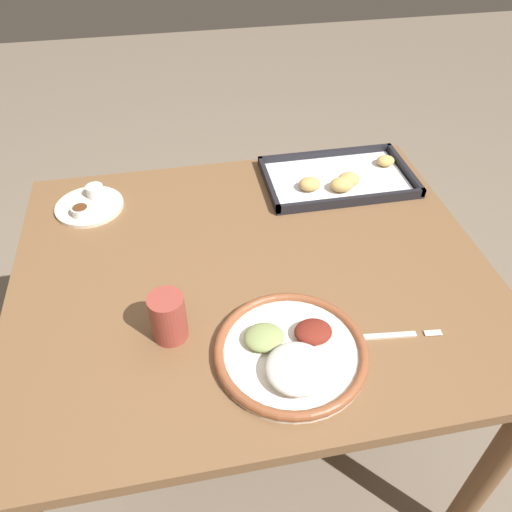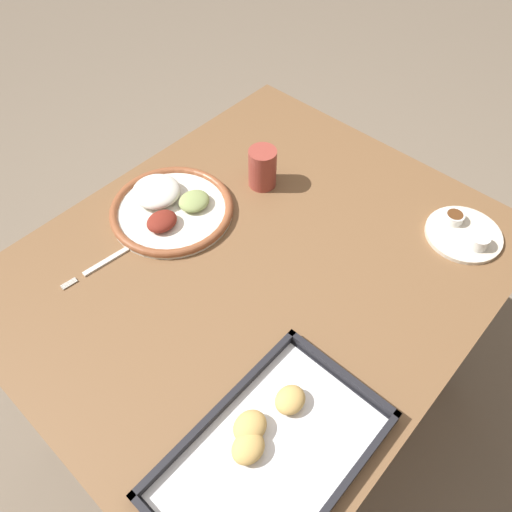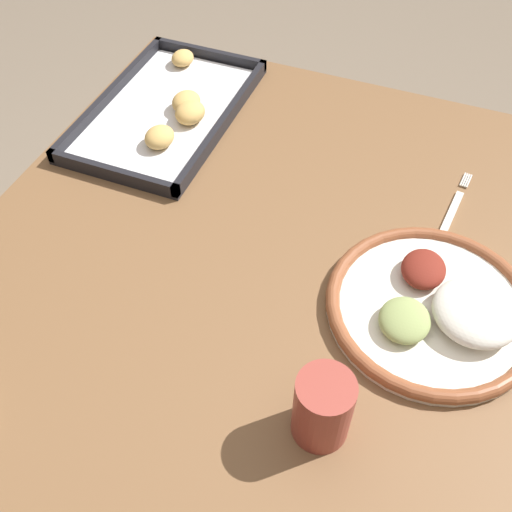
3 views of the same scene
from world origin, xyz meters
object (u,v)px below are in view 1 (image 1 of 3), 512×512
object	(u,v)px
baking_tray	(339,179)
drinking_cup	(168,317)
saucer_plate	(89,204)
fork	(381,336)
dinner_plate	(291,352)

from	to	relation	value
baking_tray	drinking_cup	bearing A→B (deg)	-137.44
saucer_plate	drinking_cup	bearing A→B (deg)	-68.58
fork	drinking_cup	distance (m)	0.42
drinking_cup	fork	bearing A→B (deg)	-11.81
saucer_plate	baking_tray	distance (m)	0.68
baking_tray	drinking_cup	world-z (taller)	drinking_cup
saucer_plate	drinking_cup	size ratio (longest dim) A/B	1.68
saucer_plate	baking_tray	xyz separation A→B (m)	(0.68, -0.01, 0.00)
dinner_plate	drinking_cup	xyz separation A→B (m)	(-0.22, 0.10, 0.04)
dinner_plate	fork	distance (m)	0.19
dinner_plate	drinking_cup	size ratio (longest dim) A/B	2.84
saucer_plate	baking_tray	world-z (taller)	baking_tray
baking_tray	dinner_plate	bearing A→B (deg)	-116.25
saucer_plate	dinner_plate	bearing A→B (deg)	-54.34
dinner_plate	drinking_cup	bearing A→B (deg)	155.95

